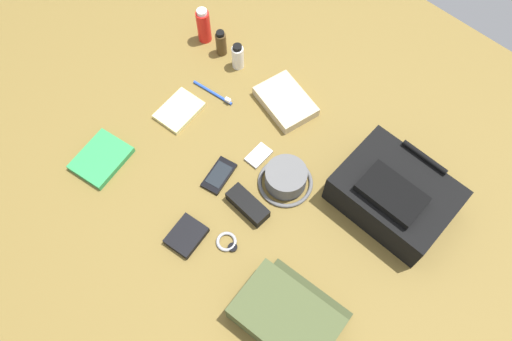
# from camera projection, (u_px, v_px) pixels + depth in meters

# --- Properties ---
(ground_plane) EXTENTS (2.64, 2.02, 0.02)m
(ground_plane) POSITION_uv_depth(u_px,v_px,m) (256.00, 178.00, 1.60)
(ground_plane) COLOR brown
(ground_plane) RESTS_ON ground
(backpack) EXTENTS (0.34, 0.26, 0.16)m
(backpack) POSITION_uv_depth(u_px,v_px,m) (394.00, 195.00, 1.48)
(backpack) COLOR black
(backpack) RESTS_ON ground_plane
(toiletry_pouch) EXTENTS (0.29, 0.24, 0.09)m
(toiletry_pouch) POSITION_uv_depth(u_px,v_px,m) (287.00, 317.00, 1.35)
(toiletry_pouch) COLOR #47512D
(toiletry_pouch) RESTS_ON ground_plane
(bucket_hat) EXTENTS (0.17, 0.17, 0.07)m
(bucket_hat) POSITION_uv_depth(u_px,v_px,m) (286.00, 179.00, 1.55)
(bucket_hat) COLOR #5E5E5E
(bucket_hat) RESTS_ON ground_plane
(sunscreen_spray) EXTENTS (0.05, 0.05, 0.14)m
(sunscreen_spray) POSITION_uv_depth(u_px,v_px,m) (204.00, 26.00, 1.78)
(sunscreen_spray) COLOR red
(sunscreen_spray) RESTS_ON ground_plane
(cologne_bottle) EXTENTS (0.04, 0.04, 0.11)m
(cologne_bottle) POSITION_uv_depth(u_px,v_px,m) (221.00, 43.00, 1.77)
(cologne_bottle) COLOR #473319
(cologne_bottle) RESTS_ON ground_plane
(toothpaste_tube) EXTENTS (0.04, 0.04, 0.10)m
(toothpaste_tube) POSITION_uv_depth(u_px,v_px,m) (238.00, 57.00, 1.74)
(toothpaste_tube) COLOR white
(toothpaste_tube) RESTS_ON ground_plane
(paperback_novel) EXTENTS (0.17, 0.19, 0.02)m
(paperback_novel) POSITION_uv_depth(u_px,v_px,m) (101.00, 159.00, 1.60)
(paperback_novel) COLOR #2D934C
(paperback_novel) RESTS_ON ground_plane
(cell_phone) EXTENTS (0.09, 0.13, 0.01)m
(cell_phone) POSITION_uv_depth(u_px,v_px,m) (219.00, 175.00, 1.58)
(cell_phone) COLOR black
(cell_phone) RESTS_ON ground_plane
(media_player) EXTENTS (0.05, 0.09, 0.01)m
(media_player) POSITION_uv_depth(u_px,v_px,m) (259.00, 156.00, 1.61)
(media_player) COLOR #B7B7BC
(media_player) RESTS_ON ground_plane
(wristwatch) EXTENTS (0.07, 0.06, 0.01)m
(wristwatch) POSITION_uv_depth(u_px,v_px,m) (227.00, 242.00, 1.48)
(wristwatch) COLOR #99999E
(wristwatch) RESTS_ON ground_plane
(toothbrush) EXTENTS (0.16, 0.03, 0.02)m
(toothbrush) POSITION_uv_depth(u_px,v_px,m) (215.00, 94.00, 1.72)
(toothbrush) COLOR blue
(toothbrush) RESTS_ON ground_plane
(wallet) EXTENTS (0.11, 0.12, 0.02)m
(wallet) POSITION_uv_depth(u_px,v_px,m) (186.00, 236.00, 1.48)
(wallet) COLOR black
(wallet) RESTS_ON ground_plane
(notepad) EXTENTS (0.12, 0.16, 0.02)m
(notepad) POSITION_uv_depth(u_px,v_px,m) (180.00, 110.00, 1.69)
(notepad) COLOR beige
(notepad) RESTS_ON ground_plane
(folded_towel) EXTENTS (0.23, 0.18, 0.04)m
(folded_towel) POSITION_uv_depth(u_px,v_px,m) (286.00, 101.00, 1.69)
(folded_towel) COLOR #C6B289
(folded_towel) RESTS_ON ground_plane
(sunglasses_case) EXTENTS (0.14, 0.06, 0.04)m
(sunglasses_case) POSITION_uv_depth(u_px,v_px,m) (248.00, 205.00, 1.52)
(sunglasses_case) COLOR black
(sunglasses_case) RESTS_ON ground_plane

